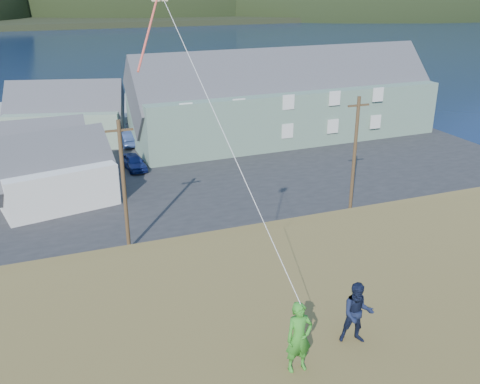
# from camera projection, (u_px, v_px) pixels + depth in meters

# --- Properties ---
(ground) EXTENTS (900.00, 900.00, 0.00)m
(ground) POSITION_uv_depth(u_px,v_px,m) (154.00, 259.00, 32.17)
(ground) COLOR #0A1638
(ground) RESTS_ON ground
(grass_strip) EXTENTS (110.00, 8.00, 0.10)m
(grass_strip) POSITION_uv_depth(u_px,v_px,m) (162.00, 274.00, 30.42)
(grass_strip) COLOR #4C3D19
(grass_strip) RESTS_ON ground
(waterfront_lot) EXTENTS (72.00, 36.00, 0.12)m
(waterfront_lot) POSITION_uv_depth(u_px,v_px,m) (112.00, 171.00, 46.90)
(waterfront_lot) COLOR #28282B
(waterfront_lot) RESTS_ON ground
(wharf) EXTENTS (26.00, 14.00, 0.90)m
(wharf) POSITION_uv_depth(u_px,v_px,m) (33.00, 115.00, 64.71)
(wharf) COLOR gray
(wharf) RESTS_ON ground
(far_shore) EXTENTS (900.00, 320.00, 2.00)m
(far_shore) POSITION_uv_depth(u_px,v_px,m) (33.00, 7.00, 318.14)
(far_shore) COLOR black
(far_shore) RESTS_ON ground
(far_hills) EXTENTS (760.00, 265.00, 143.00)m
(far_hills) POSITION_uv_depth(u_px,v_px,m) (105.00, 8.00, 285.74)
(far_hills) COLOR black
(far_hills) RESTS_ON ground
(lodge) EXTENTS (32.16, 9.76, 11.23)m
(lodge) POSITION_uv_depth(u_px,v_px,m) (286.00, 98.00, 55.21)
(lodge) COLOR slate
(lodge) RESTS_ON waterfront_lot
(shed_palegreen_near) EXTENTS (9.43, 6.12, 6.72)m
(shed_palegreen_near) POSITION_uv_depth(u_px,v_px,m) (28.00, 160.00, 41.66)
(shed_palegreen_near) COLOR gray
(shed_palegreen_near) RESTS_ON waterfront_lot
(shed_white) EXTENTS (9.20, 7.01, 6.61)m
(shed_white) POSITION_uv_depth(u_px,v_px,m) (54.00, 172.00, 39.05)
(shed_white) COLOR silver
(shed_white) RESTS_ON waterfront_lot
(shed_palegreen_far) EXTENTS (12.69, 9.15, 7.70)m
(shed_palegreen_far) POSITION_uv_depth(u_px,v_px,m) (66.00, 115.00, 54.06)
(shed_palegreen_far) COLOR gray
(shed_palegreen_far) RESTS_ON waterfront_lot
(utility_poles) EXTENTS (35.08, 0.24, 9.06)m
(utility_poles) POSITION_uv_depth(u_px,v_px,m) (96.00, 188.00, 30.93)
(utility_poles) COLOR #47331E
(utility_poles) RESTS_ON waterfront_lot
(parked_cars) EXTENTS (23.71, 14.05, 1.53)m
(parked_cars) POSITION_uv_depth(u_px,v_px,m) (1.00, 161.00, 46.94)
(parked_cars) COLOR slate
(parked_cars) RESTS_ON waterfront_lot
(kite_flyer_green) EXTENTS (0.65, 0.44, 1.75)m
(kite_flyer_green) POSITION_uv_depth(u_px,v_px,m) (299.00, 337.00, 12.07)
(kite_flyer_green) COLOR #318925
(kite_flyer_green) RESTS_ON hillside
(kite_flyer_navy) EXTENTS (0.97, 0.87, 1.64)m
(kite_flyer_navy) POSITION_uv_depth(u_px,v_px,m) (357.00, 313.00, 13.04)
(kite_flyer_navy) COLOR #121932
(kite_flyer_navy) RESTS_ON hillside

